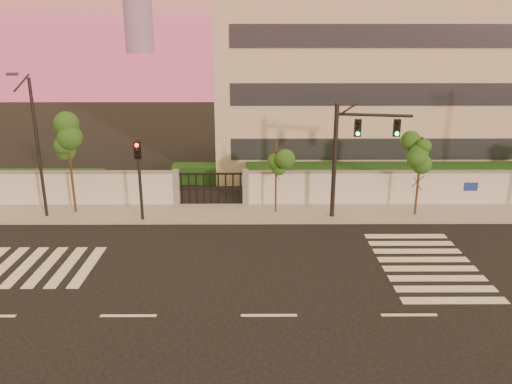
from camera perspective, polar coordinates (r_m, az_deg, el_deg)
ground at (r=18.28m, az=1.49°, el=-13.93°), size 120.00×120.00×0.00m
sidewalk at (r=27.76m, az=0.84°, el=-2.45°), size 60.00×3.00×0.15m
perimeter_wall at (r=28.87m, az=1.00°, el=0.42°), size 60.00×0.36×2.20m
hedge_row at (r=31.61m, az=2.81°, el=1.44°), size 41.00×4.25×1.80m
institutional_building at (r=38.92m, az=14.21°, el=11.96°), size 24.40×12.40×12.25m
road_markings at (r=21.59m, az=-3.06°, el=-8.71°), size 57.00×7.62×0.02m
street_tree_c at (r=28.50m, az=-20.65°, el=5.48°), size 1.63×1.30×5.66m
street_tree_d at (r=27.03m, az=2.35°, el=3.68°), size 1.34×1.07×4.20m
street_tree_e at (r=27.91m, az=18.30°, el=3.64°), size 1.50×1.19×4.45m
traffic_signal_main at (r=26.52m, az=10.72°, el=5.01°), size 3.93×0.91×6.25m
traffic_signal_secondary at (r=26.53m, az=-13.22°, el=2.47°), size 0.35×0.34×4.53m
streetlight_west at (r=28.29m, az=-23.86°, el=5.23°), size 0.47×1.89×7.87m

